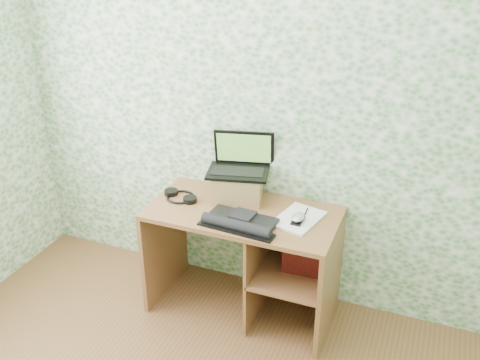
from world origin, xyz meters
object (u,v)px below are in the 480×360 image
at_px(notepad, 298,219).
at_px(desk, 256,247).
at_px(riser, 238,186).
at_px(laptop, 240,162).
at_px(keyboard, 240,222).

bearing_deg(notepad, desk, -167.23).
relative_size(riser, laptop, 0.70).
relative_size(laptop, notepad, 1.33).
bearing_deg(notepad, laptop, 173.39).
xyz_separation_m(laptop, keyboard, (0.14, -0.35, -0.22)).
distance_m(laptop, keyboard, 0.44).
bearing_deg(desk, riser, 145.53).
bearing_deg(keyboard, desk, 84.70).
height_order(riser, laptop, laptop).
xyz_separation_m(desk, riser, (-0.17, 0.12, 0.36)).
relative_size(desk, laptop, 2.73).
bearing_deg(laptop, desk, -56.47).
bearing_deg(desk, laptop, 136.93).
distance_m(keyboard, notepad, 0.36).
height_order(keyboard, notepad, keyboard).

